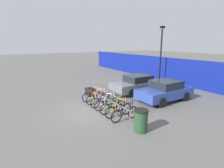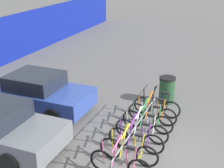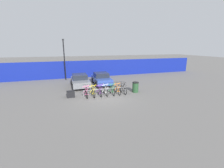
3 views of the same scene
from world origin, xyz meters
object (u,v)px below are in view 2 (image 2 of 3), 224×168
Objects in this scene: bicycle_purple at (136,139)px; bicycle_black at (157,106)px; bicycle_green at (147,121)px; trash_bin at (167,90)px; bicycle_white at (142,130)px; bicycle_pink at (120,164)px; bike_rack at (137,126)px; bicycle_yellow at (129,151)px; bicycle_orange at (152,113)px; car_blue at (38,92)px.

bicycle_black is at bearing -1.13° from bicycle_purple.
bicycle_black is at bearing -2.07° from bicycle_green.
bicycle_white is at bearing 178.91° from trash_bin.
bike_rack is at bearing 7.13° from bicycle_pink.
bicycle_purple is at bearing -177.54° from bicycle_black.
trash_bin is at bearing 1.75° from bicycle_pink.
bicycle_yellow and bicycle_orange have the same top height.
bicycle_white reaches higher than bike_rack.
bicycle_green is (1.82, 0.00, 0.00)m from bicycle_yellow.
bicycle_purple is 1.00× the size of bicycle_black.
bicycle_orange is (1.77, 0.00, 0.00)m from bicycle_purple.
bicycle_pink is 1.26m from bicycle_purple.
bicycle_yellow is 0.62m from bicycle_purple.
car_blue is at bearing 65.92° from bicycle_yellow.
bicycle_black is at bearing -4.70° from bike_rack.
bicycle_yellow is 1.82m from bicycle_green.
bicycle_yellow and bicycle_white have the same top height.
bicycle_orange is (0.57, 0.00, 0.00)m from bicycle_green.
bicycle_yellow is (-1.17, -0.15, -0.11)m from bike_rack.
bicycle_yellow is 2.98m from bicycle_black.
bicycle_yellow is at bearing 178.87° from bicycle_purple.
car_blue is (2.45, 4.18, 0.31)m from bicycle_pink.
bicycle_orange is (2.39, 0.00, 0.00)m from bicycle_yellow.
trash_bin is at bearing -4.55° from bicycle_white.
bicycle_pink is 4.86m from car_blue.
bicycle_purple is 0.43× the size of car_blue.
bicycle_orange is at bearing -6.95° from bike_rack.
bicycle_pink is 1.00× the size of bicycle_black.
bicycle_pink is 0.64m from bicycle_yellow.
bicycle_black is 1.30m from trash_bin.
bicycle_yellow is 4.57m from car_blue.
bike_rack is 1.23m from bicycle_orange.
bicycle_purple is at bearing -0.69° from bicycle_yellow.
car_blue is (1.81, 4.18, 0.31)m from bicycle_yellow.
bike_rack is 1.19m from bicycle_yellow.
bicycle_purple and bicycle_white have the same top height.
car_blue is (0.64, 4.03, 0.20)m from bike_rack.
car_blue reaches higher than bicycle_yellow.
bicycle_pink is 4.91m from trash_bin.
bicycle_purple is (0.62, 0.00, 0.00)m from bicycle_yellow.
car_blue is (-1.17, 4.18, 0.31)m from bicycle_black.
bicycle_pink and bicycle_white have the same top height.
bicycle_purple is at bearing 176.09° from bicycle_orange.
bicycle_white is 4.24m from car_blue.
bike_rack is 4.04× the size of trash_bin.
bike_rack is 2.43× the size of bicycle_purple.
bicycle_yellow and bicycle_green have the same top height.
bicycle_white is (0.01, -0.15, -0.11)m from bike_rack.
car_blue is (0.62, 4.18, 0.31)m from bicycle_white.
bicycle_purple and bicycle_black have the same top height.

